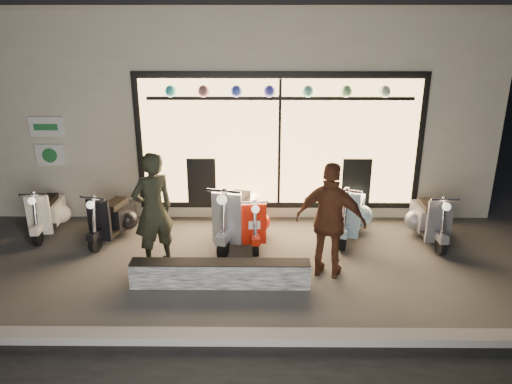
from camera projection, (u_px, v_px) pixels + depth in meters
ground at (233, 265)px, 8.15m from camera, size 40.00×40.00×0.00m
kerb at (225, 337)px, 6.25m from camera, size 40.00×0.25×0.12m
shop_building at (243, 90)px, 12.11m from camera, size 10.20×6.23×4.20m
graffiti_barrier at (220, 274)px, 7.47m from camera, size 2.68×0.28×0.40m
scooter_silver at (237, 214)px, 8.98m from camera, size 0.76×1.59×1.13m
scooter_red at (251, 220)px, 8.96m from camera, size 0.50×1.29×0.92m
scooter_black at (115, 217)px, 9.09m from camera, size 0.64×1.31×0.93m
scooter_cream at (49, 212)px, 9.32m from camera, size 0.46×1.27×0.91m
scooter_blue at (350, 212)px, 9.20m from camera, size 0.75×1.45×1.04m
scooter_grey at (428, 218)px, 9.01m from camera, size 0.44×1.32×0.95m
man at (153, 210)px, 7.90m from camera, size 0.82×0.77×1.88m
woman at (331, 221)px, 7.54m from camera, size 1.16×0.77×1.83m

